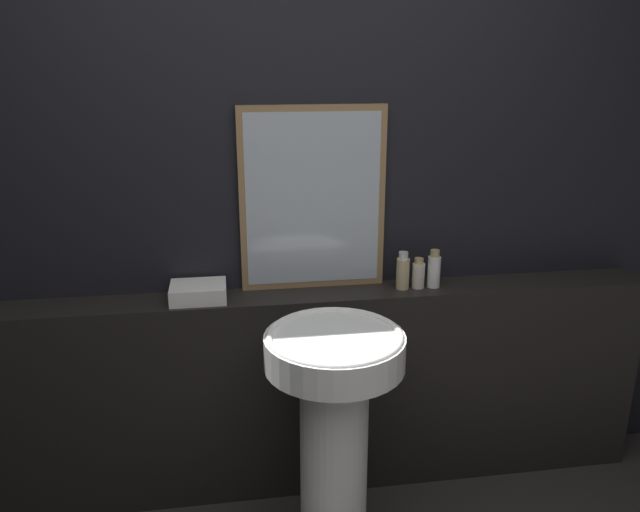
# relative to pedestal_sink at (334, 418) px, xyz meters

# --- Properties ---
(wall_back) EXTENTS (8.00, 0.06, 2.50)m
(wall_back) POSITION_rel_pedestal_sink_xyz_m (-0.06, 0.56, 0.67)
(wall_back) COLOR black
(wall_back) RESTS_ON ground_plane
(vanity_counter) EXTENTS (2.96, 0.20, 0.89)m
(vanity_counter) POSITION_rel_pedestal_sink_xyz_m (-0.06, 0.43, -0.13)
(vanity_counter) COLOR black
(vanity_counter) RESTS_ON ground_plane
(pedestal_sink) EXTENTS (0.48, 0.48, 0.91)m
(pedestal_sink) POSITION_rel_pedestal_sink_xyz_m (0.00, 0.00, 0.00)
(pedestal_sink) COLOR white
(pedestal_sink) RESTS_ON ground_plane
(mirror) EXTENTS (0.59, 0.03, 0.74)m
(mirror) POSITION_rel_pedestal_sink_xyz_m (-0.00, 0.51, 0.68)
(mirror) COLOR #937047
(mirror) RESTS_ON vanity_counter
(towel_stack) EXTENTS (0.22, 0.17, 0.06)m
(towel_stack) POSITION_rel_pedestal_sink_xyz_m (-0.47, 0.43, 0.34)
(towel_stack) COLOR white
(towel_stack) RESTS_ON vanity_counter
(shampoo_bottle) EXTENTS (0.05, 0.05, 0.16)m
(shampoo_bottle) POSITION_rel_pedestal_sink_xyz_m (0.36, 0.43, 0.38)
(shampoo_bottle) COLOR #C6B284
(shampoo_bottle) RESTS_ON vanity_counter
(conditioner_bottle) EXTENTS (0.05, 0.05, 0.13)m
(conditioner_bottle) POSITION_rel_pedestal_sink_xyz_m (0.43, 0.43, 0.37)
(conditioner_bottle) COLOR beige
(conditioner_bottle) RESTS_ON vanity_counter
(lotion_bottle) EXTENTS (0.05, 0.05, 0.16)m
(lotion_bottle) POSITION_rel_pedestal_sink_xyz_m (0.49, 0.43, 0.38)
(lotion_bottle) COLOR white
(lotion_bottle) RESTS_ON vanity_counter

